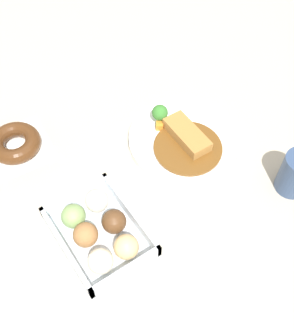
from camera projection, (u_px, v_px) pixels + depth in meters
ground_plane at (118, 165)px, 0.91m from camera, size 1.60×1.60×0.00m
curry_plate at (183, 139)px, 0.93m from camera, size 0.24×0.24×0.07m
donut_box at (99, 232)px, 0.78m from camera, size 0.20×0.15×0.06m
chocolate_ring_donut at (15, 143)px, 0.92m from camera, size 0.16×0.16×0.04m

